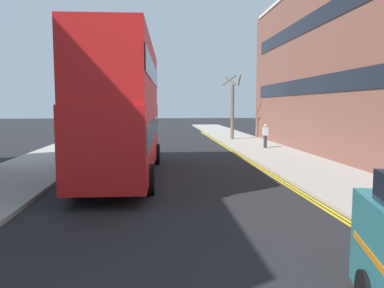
% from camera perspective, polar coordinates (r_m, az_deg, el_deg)
% --- Properties ---
extents(sidewalk_right, '(4.00, 80.00, 0.14)m').
position_cam_1_polar(sidewalk_right, '(18.36, 17.57, -3.61)').
color(sidewalk_right, '#ADA89E').
rests_on(sidewalk_right, ground).
extents(sidewalk_left, '(4.00, 80.00, 0.14)m').
position_cam_1_polar(sidewalk_left, '(17.98, -24.43, -4.06)').
color(sidewalk_left, '#ADA89E').
rests_on(sidewalk_left, ground).
extents(kerb_line_outer, '(0.10, 56.00, 0.01)m').
position_cam_1_polar(kerb_line_outer, '(15.80, 13.30, -5.25)').
color(kerb_line_outer, yellow).
rests_on(kerb_line_outer, ground).
extents(kerb_line_inner, '(0.10, 56.00, 0.01)m').
position_cam_1_polar(kerb_line_inner, '(15.75, 12.74, -5.27)').
color(kerb_line_inner, yellow).
rests_on(kerb_line_inner, ground).
extents(double_decker_bus_away, '(3.02, 10.87, 5.64)m').
position_cam_1_polar(double_decker_bus_away, '(15.94, -10.43, 5.85)').
color(double_decker_bus_away, red).
rests_on(double_decker_bus_away, ground).
extents(pedestrian_far, '(0.34, 0.22, 1.62)m').
position_cam_1_polar(pedestrian_far, '(25.93, 11.17, 1.29)').
color(pedestrian_far, '#2D2D38').
rests_on(pedestrian_far, sidewalk_right).
extents(street_tree_near, '(1.50, 1.54, 5.58)m').
position_cam_1_polar(street_tree_near, '(32.43, 6.22, 5.49)').
color(street_tree_near, '#6B6047').
rests_on(street_tree_near, sidewalk_right).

